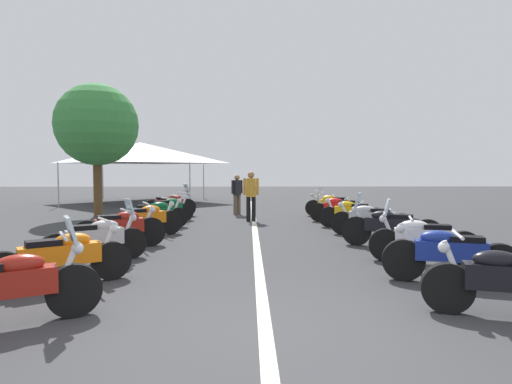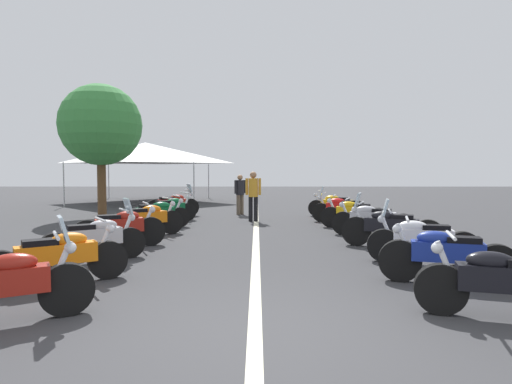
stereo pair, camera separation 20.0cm
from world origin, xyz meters
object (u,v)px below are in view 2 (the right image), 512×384
Objects in this scene: motorcycle_left_row_2 at (95,238)px; motorcycle_right_row_3 at (390,227)px; motorcycle_right_row_7 at (336,205)px; motorcycle_left_row_1 at (58,256)px; motorcycle_right_row_1 at (446,255)px; motorcycle_right_row_4 at (372,219)px; motorcycle_right_row_2 at (421,239)px; motorcycle_left_row_7 at (173,204)px; bystander_0 at (240,191)px; bystander_1 at (253,192)px; event_tent at (145,153)px; motorcycle_left_row_6 at (170,209)px; motorcycle_right_row_5 at (354,213)px; motorcycle_left_row_4 at (146,219)px; motorcycle_left_row_3 at (120,227)px; motorcycle_left_row_5 at (156,214)px; roadside_tree_0 at (101,125)px; motorcycle_right_row_0 at (505,282)px; motorcycle_right_row_6 at (342,209)px.

motorcycle_right_row_3 is (1.45, -6.07, 0.02)m from motorcycle_left_row_2.
motorcycle_right_row_7 is at bearing -67.86° from motorcycle_right_row_3.
motorcycle_left_row_2 reaches higher than motorcycle_left_row_1.
motorcycle_right_row_1 is 0.95× the size of motorcycle_right_row_4.
motorcycle_left_row_7 is at bearing -38.11° from motorcycle_right_row_2.
bystander_1 is (-2.16, -0.53, 0.09)m from bystander_0.
motorcycle_left_row_1 is 0.27× the size of event_tent.
motorcycle_left_row_6 is 8.73m from motorcycle_right_row_2.
motorcycle_right_row_5 reaches higher than motorcycle_right_row_7.
motorcycle_right_row_7 is 3.42m from bystander_1.
motorcycle_left_row_1 is 1.05× the size of motorcycle_left_row_2.
motorcycle_left_row_4 is 7.51m from motorcycle_right_row_7.
motorcycle_left_row_2 is at bearing -115.41° from motorcycle_left_row_3.
roadside_tree_0 is at bearing 101.66° from motorcycle_left_row_5.
motorcycle_left_row_5 is at bearing -29.66° from motorcycle_right_row_1.
motorcycle_left_row_6 is 9.57m from event_tent.
bystander_1 reaches higher than motorcycle_left_row_7.
motorcycle_right_row_0 is at bearing -23.62° from bystander_0.
motorcycle_right_row_7 reaches higher than motorcycle_left_row_5.
motorcycle_left_row_4 is at bearing -14.58° from motorcycle_right_row_2.
motorcycle_right_row_6 is at bearing -71.36° from motorcycle_right_row_5.
motorcycle_right_row_2 is at bearing -65.51° from motorcycle_left_row_5.
motorcycle_right_row_3 is at bearing -74.97° from motorcycle_right_row_0.
motorcycle_right_row_0 is 0.96× the size of motorcycle_right_row_7.
motorcycle_right_row_3 is 1.35× the size of bystander_0.
motorcycle_left_row_4 is at bearing 57.17° from motorcycle_right_row_7.
motorcycle_right_row_1 reaches higher than motorcycle_left_row_1.
motorcycle_left_row_7 is 0.93× the size of motorcycle_right_row_0.
event_tent is at bearing -20.38° from motorcycle_right_row_7.
motorcycle_left_row_2 reaches higher than motorcycle_left_row_3.
motorcycle_right_row_0 is 1.00× the size of motorcycle_right_row_6.
motorcycle_left_row_1 is 0.89× the size of motorcycle_right_row_4.
motorcycle_right_row_2 is (-7.86, -6.17, -0.01)m from motorcycle_left_row_7.
motorcycle_left_row_7 reaches higher than motorcycle_left_row_3.
motorcycle_left_row_4 is at bearing 6.46° from motorcycle_right_row_3.
motorcycle_right_row_6 is (2.98, 0.21, 0.01)m from motorcycle_right_row_4.
motorcycle_right_row_7 is (9.46, -5.96, 0.00)m from motorcycle_left_row_1.
motorcycle_left_row_1 is 10.52m from bystander_0.
motorcycle_left_row_4 is 1.06× the size of bystander_1.
motorcycle_left_row_5 is at bearing 56.49° from motorcycle_left_row_1.
motorcycle_right_row_0 is at bearing 107.11° from motorcycle_right_row_1.
motorcycle_left_row_6 is 0.97× the size of bystander_1.
motorcycle_left_row_5 is (4.56, -0.09, -0.01)m from motorcycle_left_row_2.
bystander_1 reaches higher than motorcycle_right_row_1.
motorcycle_left_row_2 is 0.35× the size of roadside_tree_0.
motorcycle_right_row_4 and motorcycle_right_row_5 have the same top height.
motorcycle_right_row_1 is 0.99× the size of motorcycle_right_row_2.
motorcycle_left_row_5 is (1.48, 0.08, -0.01)m from motorcycle_left_row_4.
bystander_0 is at bearing -53.99° from motorcycle_right_row_1.
motorcycle_right_row_6 is at bearing -12.97° from motorcycle_left_row_5.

